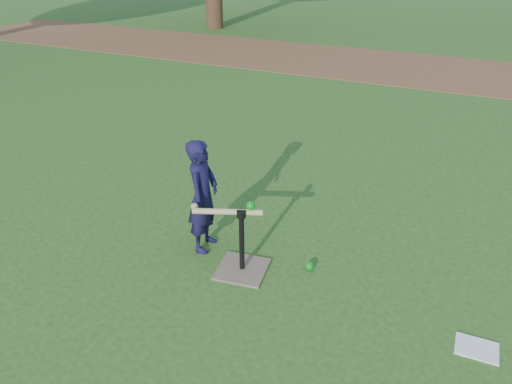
% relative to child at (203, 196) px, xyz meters
% --- Properties ---
extents(ground, '(80.00, 80.00, 0.00)m').
position_rel_child_xyz_m(ground, '(0.55, 0.19, -0.55)').
color(ground, '#285116').
rests_on(ground, ground).
extents(dirt_strip, '(24.00, 3.00, 0.01)m').
position_rel_child_xyz_m(dirt_strip, '(0.55, 7.69, -0.54)').
color(dirt_strip, brown).
rests_on(dirt_strip, ground).
extents(child, '(0.32, 0.43, 1.10)m').
position_rel_child_xyz_m(child, '(0.00, 0.00, 0.00)').
color(child, black).
rests_on(child, ground).
extents(wiffle_ball_ground, '(0.08, 0.08, 0.08)m').
position_rel_child_xyz_m(wiffle_ball_ground, '(1.03, 0.06, -0.51)').
color(wiffle_ball_ground, '#0B8316').
rests_on(wiffle_ball_ground, ground).
extents(clipboard, '(0.30, 0.23, 0.01)m').
position_rel_child_xyz_m(clipboard, '(2.46, -0.34, -0.54)').
color(clipboard, white).
rests_on(clipboard, ground).
extents(batting_tee, '(0.48, 0.48, 0.61)m').
position_rel_child_xyz_m(batting_tee, '(0.49, -0.20, -0.44)').
color(batting_tee, '#77614B').
rests_on(batting_tee, ground).
extents(swing_action, '(0.62, 0.27, 0.13)m').
position_rel_child_xyz_m(swing_action, '(0.37, -0.20, 0.05)').
color(swing_action, tan).
rests_on(swing_action, ground).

